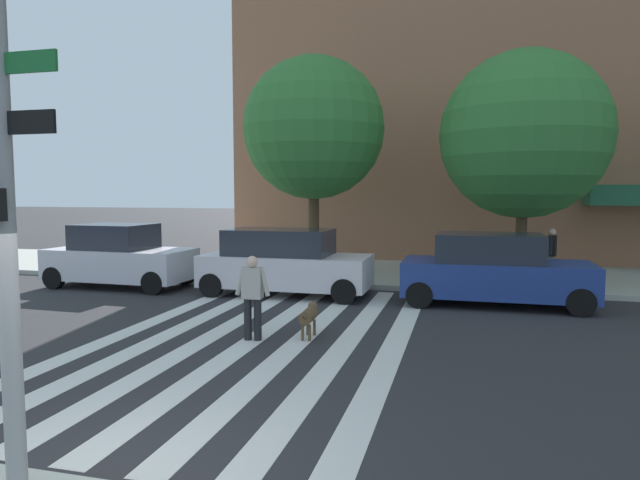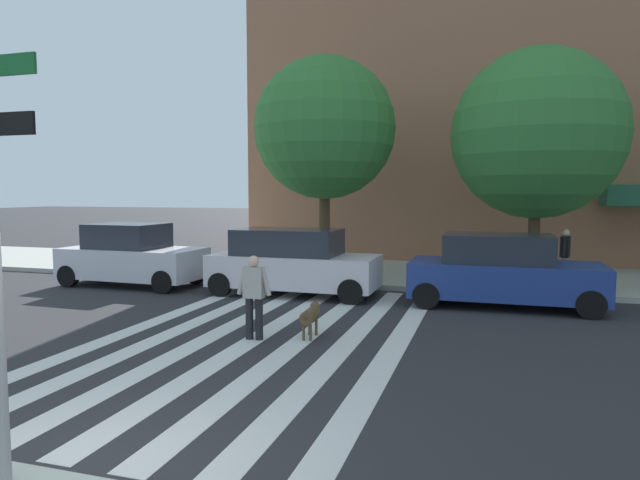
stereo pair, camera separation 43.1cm
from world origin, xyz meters
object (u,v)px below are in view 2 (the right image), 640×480
(street_tree_nearest, at_px, (325,129))
(street_tree_middle, at_px, (537,134))
(parked_car_near_curb, at_px, (132,256))
(dog_on_leash, at_px, (311,315))
(parked_car_third_in_line, at_px, (503,271))
(parked_car_behind_first, at_px, (292,262))
(pedestrian_dog_walker, at_px, (254,292))
(pedestrian_bystander, at_px, (565,253))

(street_tree_nearest, relative_size, street_tree_middle, 1.03)
(parked_car_near_curb, distance_m, dog_on_leash, 8.31)
(parked_car_third_in_line, bearing_deg, parked_car_behind_first, 180.00)
(street_tree_nearest, height_order, pedestrian_dog_walker, street_tree_nearest)
(parked_car_behind_first, distance_m, dog_on_leash, 4.67)
(parked_car_third_in_line, distance_m, pedestrian_bystander, 3.48)
(parked_car_third_in_line, bearing_deg, street_tree_middle, 73.72)
(street_tree_middle, bearing_deg, parked_car_near_curb, -165.05)
(parked_car_behind_first, relative_size, pedestrian_bystander, 2.84)
(street_tree_middle, bearing_deg, street_tree_nearest, -179.80)
(street_tree_nearest, bearing_deg, pedestrian_dog_walker, -83.36)
(parked_car_third_in_line, distance_m, pedestrian_dog_walker, 6.62)
(street_tree_nearest, xyz_separation_m, dog_on_leash, (1.91, -7.34, -4.47))
(parked_car_behind_first, relative_size, street_tree_middle, 0.68)
(parked_car_near_curb, distance_m, pedestrian_dog_walker, 7.74)
(parked_car_behind_first, bearing_deg, street_tree_nearest, 89.81)
(parked_car_near_curb, distance_m, pedestrian_bystander, 12.92)
(parked_car_third_in_line, relative_size, dog_on_leash, 4.55)
(pedestrian_bystander, bearing_deg, parked_car_third_in_line, -120.60)
(parked_car_near_curb, relative_size, street_tree_middle, 0.63)
(parked_car_third_in_line, height_order, pedestrian_bystander, parked_car_third_in_line)
(parked_car_third_in_line, bearing_deg, pedestrian_bystander, 59.40)
(street_tree_middle, bearing_deg, dog_on_leash, -121.83)
(parked_car_behind_first, xyz_separation_m, street_tree_middle, (6.49, 3.13, 3.63))
(parked_car_behind_first, bearing_deg, parked_car_near_curb, 179.99)
(street_tree_nearest, height_order, dog_on_leash, street_tree_nearest)
(parked_car_behind_first, distance_m, parked_car_third_in_line, 5.57)
(parked_car_behind_first, xyz_separation_m, street_tree_nearest, (0.01, 3.11, 4.01))
(street_tree_middle, xyz_separation_m, pedestrian_dog_walker, (-5.57, -7.84, -3.61))
(parked_car_near_curb, height_order, parked_car_behind_first, parked_car_near_curb)
(street_tree_nearest, bearing_deg, parked_car_third_in_line, -29.17)
(parked_car_third_in_line, distance_m, dog_on_leash, 5.61)
(dog_on_leash, bearing_deg, pedestrian_dog_walker, -154.56)
(street_tree_middle, distance_m, pedestrian_bystander, 3.57)
(parked_car_near_curb, height_order, pedestrian_bystander, parked_car_near_curb)
(parked_car_near_curb, bearing_deg, parked_car_third_in_line, -0.01)
(parked_car_near_curb, bearing_deg, parked_car_behind_first, -0.01)
(street_tree_nearest, bearing_deg, parked_car_behind_first, -90.19)
(parked_car_behind_first, xyz_separation_m, pedestrian_dog_walker, (0.92, -4.71, 0.02))
(pedestrian_bystander, bearing_deg, parked_car_near_curb, -166.62)
(street_tree_middle, bearing_deg, pedestrian_bystander, -9.14)
(pedestrian_dog_walker, relative_size, pedestrian_bystander, 1.00)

